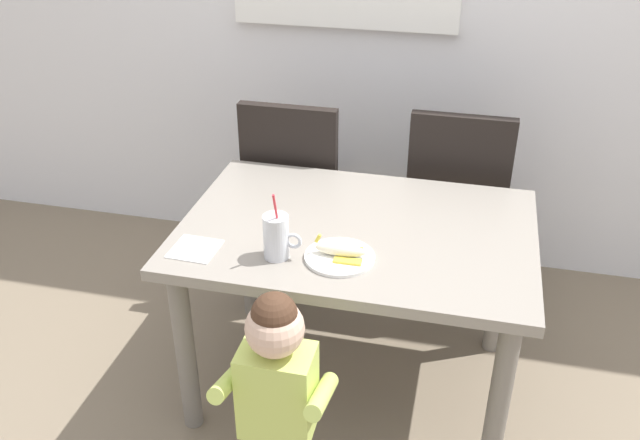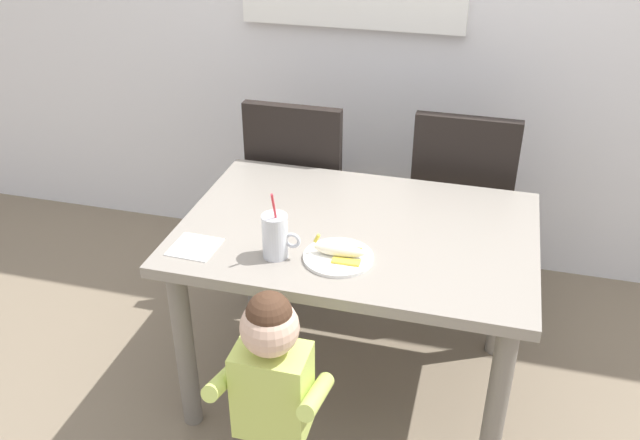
{
  "view_description": "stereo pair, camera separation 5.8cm",
  "coord_description": "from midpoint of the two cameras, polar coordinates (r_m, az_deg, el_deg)",
  "views": [
    {
      "loc": [
        0.35,
        -2.04,
        1.93
      ],
      "look_at": [
        -0.11,
        -0.09,
        0.78
      ],
      "focal_mm": 38.31,
      "sensor_mm": 36.0,
      "label": 1
    },
    {
      "loc": [
        0.41,
        -2.02,
        1.93
      ],
      "look_at": [
        -0.11,
        -0.09,
        0.78
      ],
      "focal_mm": 38.31,
      "sensor_mm": 36.0,
      "label": 2
    }
  ],
  "objects": [
    {
      "name": "ground_plane",
      "position": [
        2.83,
        3.35,
        -13.38
      ],
      "size": [
        24.0,
        24.0,
        0.0
      ],
      "primitive_type": "plane",
      "color": "#7A6B56"
    },
    {
      "name": "dining_table",
      "position": [
        2.45,
        3.77,
        -2.78
      ],
      "size": [
        1.23,
        0.86,
        0.72
      ],
      "color": "gray",
      "rests_on": "ground"
    },
    {
      "name": "dining_chair_left",
      "position": [
        3.08,
        -1.05,
        2.92
      ],
      "size": [
        0.44,
        0.45,
        0.96
      ],
      "rotation": [
        0.0,
        0.0,
        3.14
      ],
      "color": "black",
      "rests_on": "ground"
    },
    {
      "name": "dining_chair_right",
      "position": [
        3.03,
        12.24,
        1.77
      ],
      "size": [
        0.44,
        0.45,
        0.96
      ],
      "rotation": [
        0.0,
        0.0,
        3.14
      ],
      "color": "black",
      "rests_on": "ground"
    },
    {
      "name": "toddler_standing",
      "position": [
        2.06,
        -3.2,
        -13.3
      ],
      "size": [
        0.33,
        0.24,
        0.84
      ],
      "color": "#3F4760",
      "rests_on": "ground"
    },
    {
      "name": "milk_cup",
      "position": [
        2.2,
        -2.98,
        -1.54
      ],
      "size": [
        0.13,
        0.08,
        0.25
      ],
      "color": "silver",
      "rests_on": "dining_table"
    },
    {
      "name": "snack_plate",
      "position": [
        2.21,
        2.3,
        -3.14
      ],
      "size": [
        0.23,
        0.23,
        0.01
      ],
      "primitive_type": "cylinder",
      "color": "white",
      "rests_on": "dining_table"
    },
    {
      "name": "peeled_banana",
      "position": [
        2.2,
        2.45,
        -2.57
      ],
      "size": [
        0.17,
        0.11,
        0.07
      ],
      "rotation": [
        0.0,
        0.0,
        0.01
      ],
      "color": "#F4EAC6",
      "rests_on": "snack_plate"
    },
    {
      "name": "paper_napkin",
      "position": [
        2.31,
        -9.71,
        -2.24
      ],
      "size": [
        0.16,
        0.16,
        0.0
      ],
      "primitive_type": "cube",
      "rotation": [
        0.0,
        0.0,
        -0.04
      ],
      "color": "white",
      "rests_on": "dining_table"
    }
  ]
}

